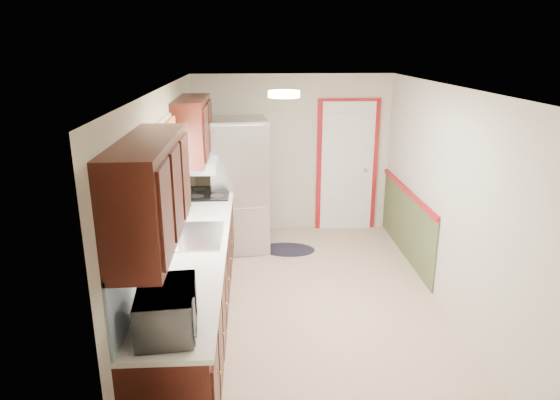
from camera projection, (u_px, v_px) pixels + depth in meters
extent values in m
cube|color=tan|center=(309.00, 305.00, 5.61)|extent=(3.20, 5.20, 0.12)
cube|color=white|center=(313.00, 88.00, 4.89)|extent=(3.20, 5.20, 0.12)
cube|color=beige|center=(292.00, 154.00, 7.63)|extent=(3.20, 0.10, 2.40)
cube|color=beige|center=(361.00, 337.00, 2.87)|extent=(3.20, 0.10, 2.40)
cube|color=beige|center=(167.00, 207.00, 5.17)|extent=(0.10, 5.20, 2.40)
cube|color=beige|center=(450.00, 202.00, 5.33)|extent=(0.10, 5.20, 2.40)
cube|color=#35110C|center=(197.00, 284.00, 5.12)|extent=(0.60, 4.00, 0.90)
cube|color=white|center=(196.00, 242.00, 4.98)|extent=(0.63, 4.00, 0.04)
cube|color=#528EC7|center=(163.00, 215.00, 4.88)|extent=(0.02, 4.00, 0.55)
cube|color=#35110C|center=(150.00, 192.00, 3.47)|extent=(0.35, 1.40, 0.75)
cube|color=#35110C|center=(193.00, 129.00, 6.04)|extent=(0.35, 1.20, 0.75)
cube|color=white|center=(163.00, 172.00, 4.85)|extent=(0.02, 1.00, 0.90)
cube|color=#E2502A|center=(165.00, 136.00, 4.75)|extent=(0.05, 1.12, 0.24)
cube|color=#B7B7BC|center=(197.00, 236.00, 5.07)|extent=(0.52, 0.82, 0.02)
cube|color=white|center=(199.00, 164.00, 6.22)|extent=(0.45, 0.60, 0.15)
cube|color=maroon|center=(347.00, 167.00, 7.71)|extent=(0.94, 0.05, 2.08)
cube|color=white|center=(347.00, 167.00, 7.69)|extent=(0.80, 0.04, 2.00)
cube|color=#444F2C|center=(406.00, 224.00, 6.84)|extent=(0.02, 2.30, 0.90)
cube|color=maroon|center=(408.00, 191.00, 6.70)|extent=(0.04, 2.30, 0.06)
cylinder|color=#FFD88C|center=(284.00, 94.00, 4.70)|extent=(0.30, 0.30, 0.06)
imported|color=white|center=(167.00, 305.00, 3.35)|extent=(0.37, 0.60, 0.38)
cube|color=#B7B7BC|center=(239.00, 185.00, 6.95)|extent=(0.84, 0.80, 1.86)
cylinder|color=black|center=(219.00, 200.00, 6.59)|extent=(0.02, 0.02, 1.30)
ellipsoid|color=black|center=(288.00, 249.00, 7.12)|extent=(0.83, 0.60, 0.01)
cube|color=black|center=(208.00, 193.00, 6.50)|extent=(0.55, 0.65, 0.02)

